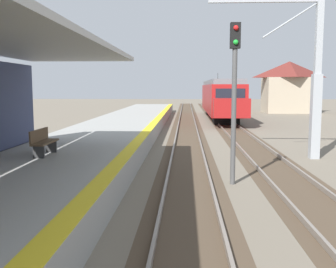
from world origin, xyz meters
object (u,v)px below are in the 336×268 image
Objects in this scene: rail_signal_post at (234,87)px; approaching_train at (221,97)px; distant_trackside_house at (289,86)px; platform_bench at (43,141)px; catenary_pylon_far_side at (310,78)px.

approaching_train is at bearing 85.90° from rail_signal_post.
platform_bench is at bearing -115.25° from distant_trackside_house.
approaching_train reaches higher than platform_bench.
rail_signal_post reaches higher than platform_bench.
distant_trackside_house is at bearing 47.95° from approaching_train.
catenary_pylon_far_side reaches higher than rail_signal_post.
approaching_train is at bearing 94.97° from catenary_pylon_far_side.
distant_trackside_house is (7.48, 32.77, -0.27)m from catenary_pylon_far_side.
catenary_pylon_far_side reaches higher than platform_bench.
rail_signal_post is 39.38m from distant_trackside_house.
rail_signal_post is 6.60m from platform_bench.
distant_trackside_house is (17.72, 37.58, 1.96)m from platform_bench.
rail_signal_post is 0.69× the size of catenary_pylon_far_side.
distant_trackside_house is (11.38, 37.70, 0.14)m from rail_signal_post.
catenary_pylon_far_side reaches higher than approaching_train.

